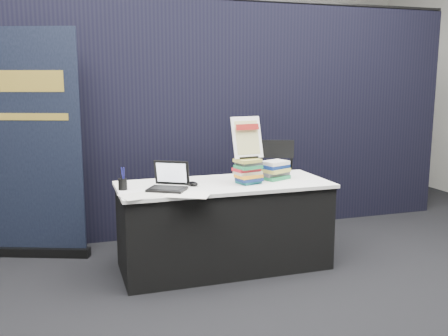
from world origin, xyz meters
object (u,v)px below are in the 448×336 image
info_sign (247,138)px  stacking_chair (278,189)px  display_table (224,225)px  pullup_banner (37,158)px  book_stack_tall (248,171)px  book_stack_short (274,170)px  laptop (166,183)px

info_sign → stacking_chair: size_ratio=0.35×
display_table → pullup_banner: (-1.52, 0.78, 0.54)m
display_table → pullup_banner: pullup_banner is taller
book_stack_tall → pullup_banner: (-1.71, 0.87, 0.06)m
display_table → book_stack_short: (0.47, 0.03, 0.45)m
stacking_chair → info_sign: bearing=-117.5°
laptop → pullup_banner: (-1.00, 0.89, 0.11)m
pullup_banner → info_sign: bearing=-5.5°
book_stack_tall → stacking_chair: bearing=43.3°
stacking_chair → book_stack_short: bearing=-99.3°
display_table → info_sign: bearing=-17.0°
pullup_banner → book_stack_short: bearing=-0.1°
laptop → stacking_chair: 1.32m
laptop → book_stack_short: 1.00m
book_stack_tall → laptop: bearing=-178.2°
laptop → stacking_chair: size_ratio=0.35×
pullup_banner → stacking_chair: pullup_banner is taller
laptop → stacking_chair: bearing=52.5°
book_stack_short → info_sign: 0.43m
book_stack_short → pullup_banner: size_ratio=0.13×
info_sign → stacking_chair: bearing=34.5°
book_stack_tall → pullup_banner: 1.92m
book_stack_tall → stacking_chair: stacking_chair is taller
display_table → book_stack_short: size_ratio=6.55×
book_stack_short → stacking_chair: 0.48m
laptop → info_sign: bearing=34.6°
book_stack_tall → stacking_chair: (0.49, 0.47, -0.29)m
book_stack_tall → info_sign: (0.00, 0.03, 0.28)m
display_table → book_stack_short: bearing=3.1°
book_stack_short → info_sign: size_ratio=0.76×
book_stack_tall → book_stack_short: 0.31m
display_table → info_sign: 0.78m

